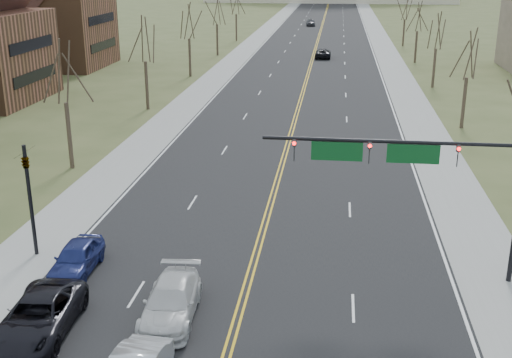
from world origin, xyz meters
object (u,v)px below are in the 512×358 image
(car_sb_outer_lead, at_px, (39,316))
(signal_left, at_px, (29,188))
(car_sb_outer_second, at_px, (76,258))
(car_far_sb, at_px, (311,22))
(car_sb_inner_second, at_px, (171,302))
(car_far_nb, at_px, (323,53))
(signal_mast, at_px, (411,164))

(car_sb_outer_lead, bearing_deg, signal_left, 112.60)
(car_sb_outer_second, bearing_deg, car_sb_outer_lead, -85.83)
(car_far_sb, bearing_deg, car_sb_outer_lead, -98.04)
(car_sb_outer_lead, xyz_separation_m, car_sb_inner_second, (5.10, 1.89, -0.02))
(car_sb_outer_second, bearing_deg, car_far_nb, 80.18)
(car_sb_outer_lead, xyz_separation_m, car_far_nb, (9.54, 80.89, -0.07))
(car_far_sb, bearing_deg, signal_left, -99.79)
(car_sb_outer_lead, xyz_separation_m, car_far_sb, (5.25, 132.86, 0.03))
(signal_left, height_order, car_far_nb, signal_left)
(car_sb_outer_second, bearing_deg, car_far_sb, 85.21)
(car_sb_outer_second, bearing_deg, car_sb_inner_second, -34.47)
(car_far_nb, bearing_deg, car_sb_outer_second, 82.38)
(car_far_nb, bearing_deg, signal_left, 79.97)
(car_sb_outer_second, xyz_separation_m, car_far_sb, (5.86, 127.36, 0.07))
(signal_mast, height_order, car_far_sb, signal_mast)
(car_far_nb, bearing_deg, signal_mast, 94.59)
(signal_left, distance_m, car_sb_inner_second, 10.56)
(car_sb_outer_second, height_order, car_far_nb, car_sb_outer_second)
(car_sb_outer_lead, bearing_deg, car_sb_outer_second, 92.64)
(signal_left, bearing_deg, car_far_nb, 79.93)
(car_sb_outer_second, bearing_deg, signal_mast, 3.84)
(car_far_nb, bearing_deg, car_far_sb, -85.23)
(car_sb_inner_second, xyz_separation_m, car_far_nb, (4.44, 79.00, -0.05))
(signal_mast, height_order, car_sb_outer_second, signal_mast)
(car_sb_outer_lead, distance_m, car_sb_inner_second, 5.44)
(car_sb_outer_lead, relative_size, car_sb_outer_second, 1.28)
(signal_left, bearing_deg, signal_mast, -0.00)
(signal_mast, xyz_separation_m, signal_left, (-18.95, 0.00, -2.05))
(car_sb_inner_second, height_order, car_far_nb, car_sb_inner_second)
(car_far_sb, bearing_deg, car_sb_outer_second, -98.42)
(car_sb_outer_second, xyz_separation_m, car_far_nb, (10.15, 75.39, -0.04))
(car_sb_outer_lead, height_order, car_far_nb, car_sb_outer_lead)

